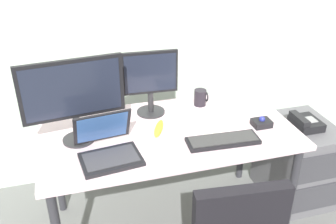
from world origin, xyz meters
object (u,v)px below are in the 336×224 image
object	(u,v)px
keyboard	(223,140)
laptop	(108,147)
monitor_side	(150,79)
trackball_mouse	(262,123)
banana	(159,128)
desk_phone	(305,123)
monitor_main	(73,94)
file_cabinet	(297,161)
coffee_mug	(201,97)
paper_notepad	(208,125)

from	to	relation	value
keyboard	laptop	size ratio (longest dim) A/B	1.21
monitor_side	trackball_mouse	distance (m)	0.73
trackball_mouse	banana	xyz separation A→B (m)	(-0.61, 0.11, -0.00)
desk_phone	monitor_main	size ratio (longest dim) A/B	0.36
desk_phone	laptop	bearing A→B (deg)	-172.18
file_cabinet	monitor_main	bearing A→B (deg)	-179.73
monitor_main	banana	xyz separation A→B (m)	(0.46, -0.03, -0.27)
laptop	trackball_mouse	xyz separation A→B (m)	(0.93, 0.06, -0.03)
monitor_main	banana	distance (m)	0.54
monitor_side	banana	distance (m)	0.32
file_cabinet	keyboard	world-z (taller)	keyboard
desk_phone	file_cabinet	bearing A→B (deg)	63.22
laptop	coffee_mug	bearing A→B (deg)	32.09
desk_phone	paper_notepad	world-z (taller)	paper_notepad
desk_phone	monitor_side	xyz separation A→B (m)	(-1.01, 0.22, 0.35)
monitor_side	keyboard	bearing A→B (deg)	-55.99
monitor_side	trackball_mouse	size ratio (longest dim) A/B	3.75
file_cabinet	coffee_mug	distance (m)	0.87
coffee_mug	desk_phone	bearing A→B (deg)	-19.60
monitor_side	coffee_mug	xyz separation A→B (m)	(0.34, 0.02, -0.18)
desk_phone	laptop	world-z (taller)	laptop
monitor_main	paper_notepad	xyz separation A→B (m)	(0.76, -0.05, -0.28)
monitor_side	banana	xyz separation A→B (m)	(-0.01, -0.24, -0.21)
file_cabinet	trackball_mouse	distance (m)	0.64
keyboard	monitor_main	bearing A→B (deg)	162.64
keyboard	trackball_mouse	distance (m)	0.32
paper_notepad	banana	size ratio (longest dim) A/B	1.09
monitor_main	coffee_mug	bearing A→B (deg)	15.70
monitor_main	laptop	xyz separation A→B (m)	(0.14, -0.19, -0.24)
monitor_side	banana	bearing A→B (deg)	-92.22
paper_notepad	banana	distance (m)	0.30
monitor_main	banana	bearing A→B (deg)	-3.36
coffee_mug	monitor_side	bearing A→B (deg)	-177.00
file_cabinet	trackball_mouse	world-z (taller)	trackball_mouse
desk_phone	trackball_mouse	size ratio (longest dim) A/B	1.82
monitor_main	banana	world-z (taller)	monitor_main
monitor_main	paper_notepad	distance (m)	0.82
laptop	paper_notepad	bearing A→B (deg)	13.46
paper_notepad	coffee_mug	bearing A→B (deg)	79.28
file_cabinet	coffee_mug	bearing A→B (deg)	161.87
laptop	paper_notepad	distance (m)	0.64
desk_phone	banana	bearing A→B (deg)	-179.01
monitor_main	coffee_mug	xyz separation A→B (m)	(0.82, 0.23, -0.24)
desk_phone	monitor_side	size ratio (longest dim) A/B	0.48
trackball_mouse	paper_notepad	world-z (taller)	trackball_mouse
file_cabinet	trackball_mouse	bearing A→B (deg)	-161.19
desk_phone	keyboard	xyz separation A→B (m)	(-0.71, -0.23, 0.12)
coffee_mug	paper_notepad	xyz separation A→B (m)	(-0.05, -0.27, -0.05)
banana	trackball_mouse	bearing A→B (deg)	-10.07
file_cabinet	monitor_side	distance (m)	1.24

